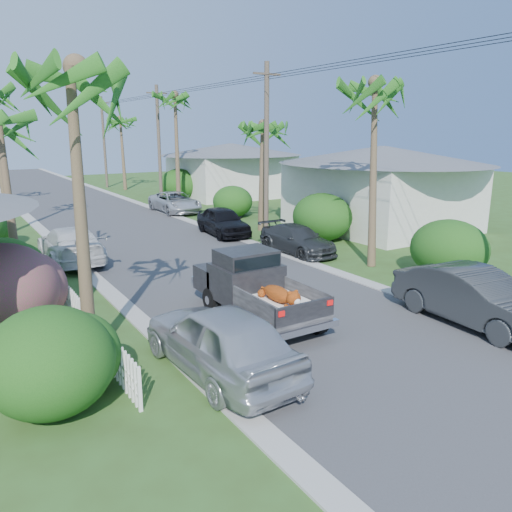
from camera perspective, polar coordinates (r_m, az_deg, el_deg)
ground at (r=13.85m, az=11.46°, el=-10.11°), size 120.00×120.00×0.00m
road at (r=35.62m, az=-17.33°, el=4.36°), size 8.00×100.00×0.02m
curb_left at (r=34.80m, az=-24.17°, el=3.58°), size 0.60×100.00×0.06m
curb_right at (r=36.92m, az=-10.87°, el=5.10°), size 0.60×100.00×0.06m
pickup_truck at (r=15.41m, az=-0.57°, el=-3.29°), size 1.98×5.12×2.06m
parked_car_rn at (r=16.13m, az=23.70°, el=-4.39°), size 2.01×5.12×1.66m
parked_car_rm at (r=23.61m, az=4.73°, el=1.86°), size 1.93×4.49×1.29m
parked_car_rf at (r=27.72m, az=-3.79°, el=3.97°), size 2.29×4.69×1.54m
parked_car_rd at (r=36.09m, az=-9.24°, el=6.07°), size 2.40×5.17×1.44m
parked_car_ln at (r=11.91m, az=-4.16°, el=-9.52°), size 2.22×5.05×1.69m
parked_car_lf at (r=23.29m, az=-20.43°, el=1.20°), size 2.30×5.45×1.57m
palm_l_a at (r=12.41m, az=-20.70°, el=19.35°), size 4.40×4.40×8.20m
palm_r_a at (r=21.44m, az=13.82°, el=18.53°), size 4.40×4.40×8.70m
palm_r_b at (r=28.59m, az=0.68°, el=14.73°), size 4.40×4.40×7.20m
palm_r_c at (r=38.23m, az=-9.25°, el=17.62°), size 4.40×4.40×9.40m
palm_r_d at (r=51.41m, az=-15.22°, el=14.82°), size 4.40×4.40×8.00m
shrub_l_a at (r=11.09m, az=-22.56°, el=-11.05°), size 2.60×2.86×2.20m
shrub_l_b at (r=15.68m, az=-26.92°, el=-3.45°), size 3.00×3.30×2.60m
shrub_l_c at (r=19.65m, az=-26.86°, el=-1.06°), size 2.40×2.64×2.00m
shrub_r_a at (r=20.88m, az=21.20°, el=0.76°), size 2.80×3.08×2.30m
shrub_r_b at (r=26.43m, az=7.56°, el=4.43°), size 3.00×3.30×2.50m
shrub_r_c at (r=33.65m, az=-2.69°, el=6.24°), size 2.60×2.86×2.10m
shrub_r_d at (r=42.75m, az=-8.78°, el=8.09°), size 3.20×3.52×2.60m
picket_fence at (r=15.68m, az=-19.86°, el=-5.82°), size 0.10×11.00×1.00m
house_right_near at (r=30.54m, az=14.03°, el=7.26°), size 8.00×9.00×4.80m
house_right_far at (r=44.89m, az=-2.88°, el=9.57°), size 9.00×8.00×4.60m
utility_pole_b at (r=26.39m, az=1.20°, el=11.85°), size 1.60×0.26×9.00m
utility_pole_c at (r=39.78m, az=-11.02°, el=12.34°), size 1.60×0.26×9.00m
utility_pole_d at (r=54.03m, az=-16.97°, el=12.38°), size 1.60×0.26×9.00m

